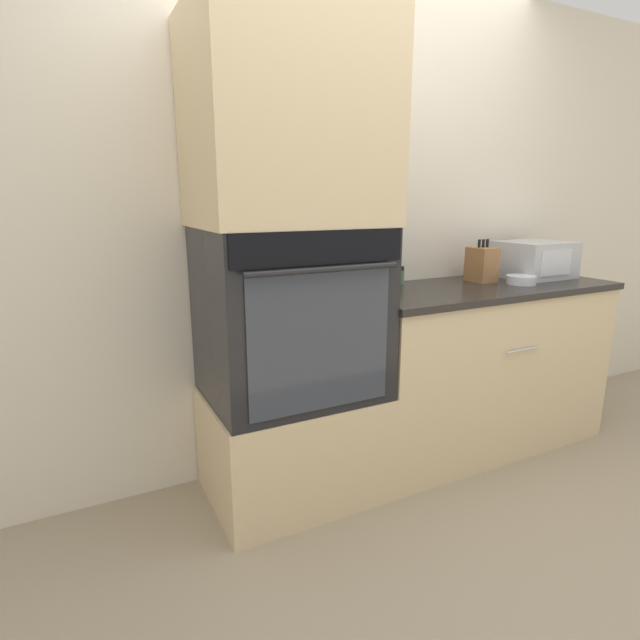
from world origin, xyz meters
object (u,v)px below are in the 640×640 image
knife_block (482,264)px  condiment_jar_mid (380,280)px  microwave (534,259)px  condiment_jar_near (475,271)px  wall_oven (291,313)px  condiment_jar_far (401,276)px  bowl (521,280)px

knife_block → condiment_jar_mid: bearing=169.7°
microwave → knife_block: 0.39m
microwave → condiment_jar_near: (-0.29, 0.17, -0.07)m
wall_oven → knife_block: (1.22, 0.10, 0.14)m
knife_block → condiment_jar_far: (-0.47, 0.12, -0.05)m
bowl → knife_block: bearing=127.2°
wall_oven → knife_block: bearing=4.5°
wall_oven → condiment_jar_mid: bearing=18.6°
condiment_jar_near → condiment_jar_mid: condiment_jar_mid is taller
wall_oven → condiment_jar_near: size_ratio=11.82×
wall_oven → bowl: (1.35, -0.08, 0.06)m
bowl → condiment_jar_far: bearing=153.6°
bowl → condiment_jar_mid: (-0.74, 0.28, 0.01)m
condiment_jar_far → knife_block: bearing=-14.9°
condiment_jar_mid → condiment_jar_far: size_ratio=0.75×
knife_block → bowl: size_ratio=1.50×
microwave → bowl: (-0.26, -0.15, -0.08)m
condiment_jar_near → condiment_jar_far: (-0.57, -0.03, 0.02)m
knife_block → condiment_jar_far: 0.48m
knife_block → condiment_jar_mid: knife_block is taller
microwave → condiment_jar_mid: bearing=172.5°
wall_oven → condiment_jar_mid: (0.61, 0.21, 0.07)m
bowl → condiment_jar_far: condiment_jar_far is taller
knife_block → condiment_jar_mid: 0.62m
wall_oven → knife_block: size_ratio=3.22×
bowl → condiment_jar_near: size_ratio=2.44×
microwave → bowl: bearing=-150.5°
knife_block → condiment_jar_near: bearing=56.2°
bowl → condiment_jar_mid: condiment_jar_mid is taller
wall_oven → knife_block: wall_oven is taller
wall_oven → condiment_jar_far: bearing=16.3°
bowl → condiment_jar_near: bearing=95.1°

